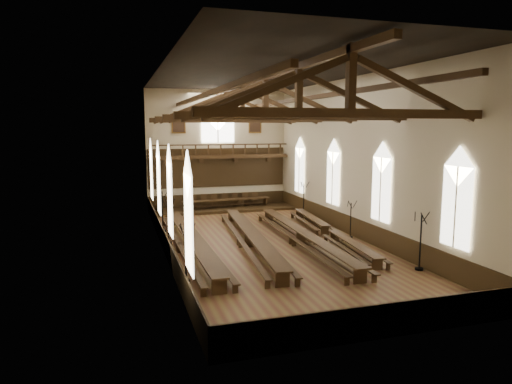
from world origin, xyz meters
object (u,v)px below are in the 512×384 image
refectory_row_b (251,236)px  candelabrum_left_far (163,219)px  candelabrum_left_near (186,264)px  candelabrum_left_mid (168,230)px  refectory_row_a (191,240)px  refectory_row_d (330,231)px  candelabrum_right_mid (350,227)px  candelabrum_right_far (304,205)px  candelabrum_right_near (420,252)px  high_table (227,200)px  dais (227,209)px  refectory_row_c (303,235)px

refectory_row_b → candelabrum_left_far: candelabrum_left_far is taller
candelabrum_left_near → candelabrum_left_mid: 7.02m
refectory_row_a → refectory_row_d: bearing=2.1°
refectory_row_b → candelabrum_left_mid: size_ratio=5.53×
candelabrum_right_mid → candelabrum_right_far: candelabrum_right_far is taller
candelabrum_left_mid → refectory_row_d: bearing=-9.0°
refectory_row_d → candelabrum_left_mid: 9.94m
candelabrum_right_far → candelabrum_right_near: bearing=-90.0°
high_table → candelabrum_right_mid: bearing=-66.1°
dais → candelabrum_left_near: (-5.92, -16.92, 0.71)m
candelabrum_right_near → candelabrum_right_mid: (-0.00, 6.87, -0.17)m
refectory_row_a → refectory_row_c: size_ratio=1.00×
candelabrum_left_mid → candelabrum_right_mid: (11.10, -1.77, -0.12)m
dais → high_table: size_ratio=1.50×
refectory_row_c → dais: size_ratio=1.31×
refectory_row_b → refectory_row_d: (5.22, 0.31, -0.10)m
candelabrum_right_near → refectory_row_d: bearing=100.3°
refectory_row_d → candelabrum_left_near: 11.24m
candelabrum_right_near → candelabrum_right_far: (0.00, 14.38, -0.06)m
refectory_row_b → candelabrum_left_far: size_ratio=5.25×
refectory_row_c → candelabrum_left_near: 8.89m
refectory_row_c → high_table: high_table is taller
dais → candelabrum_right_mid: candelabrum_right_mid is taller
candelabrum_left_mid → candelabrum_right_near: size_ratio=0.94×
high_table → candelabrum_right_near: candelabrum_right_near is taller
candelabrum_left_far → candelabrum_right_near: candelabrum_right_near is taller
refectory_row_a → candelabrum_left_far: 5.36m
dais → candelabrum_right_far: 6.68m
refectory_row_d → candelabrum_right_near: bearing=-79.7°
refectory_row_d → candelabrum_right_near: size_ratio=4.77×
refectory_row_c → candelabrum_right_far: bearing=67.0°
refectory_row_b → candelabrum_left_far: bearing=131.2°
refectory_row_c → candelabrum_right_near: candelabrum_right_near is taller
candelabrum_left_far → candelabrum_right_mid: candelabrum_left_far is taller
refectory_row_d → candelabrum_right_mid: size_ratio=5.90×
dais → refectory_row_c: bearing=-82.1°
refectory_row_a → refectory_row_d: (8.78, 0.32, -0.10)m
high_table → candelabrum_right_far: size_ratio=2.82×
dais → candelabrum_right_near: bearing=-74.4°
refectory_row_d → candelabrum_left_near: bearing=-150.9°
refectory_row_c → candelabrum_right_mid: (3.48, 0.69, 0.12)m
candelabrum_left_mid → candelabrum_right_mid: candelabrum_left_mid is taller
refectory_row_a → refectory_row_c: refectory_row_a is taller
refectory_row_a → refectory_row_d: 8.78m
candelabrum_right_near → candelabrum_right_far: bearing=90.0°
candelabrum_left_mid → dais: bearing=59.1°
refectory_row_a → candelabrum_left_near: (-1.04, -5.15, 0.22)m
candelabrum_left_mid → candelabrum_left_near: bearing=-90.0°
refectory_row_a → candelabrum_left_near: 5.25m
refectory_row_a → candelabrum_right_mid: bearing=0.6°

